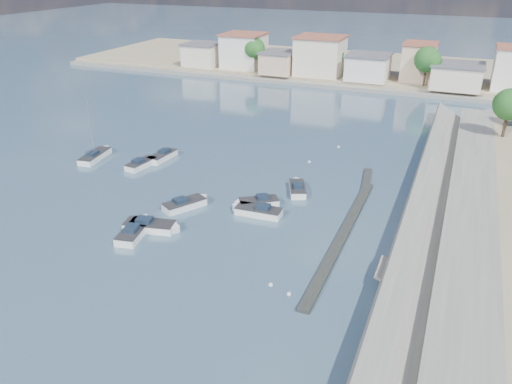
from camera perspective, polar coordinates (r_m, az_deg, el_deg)
ground at (r=78.79m, az=10.16°, el=6.18°), size 400.00×400.00×0.00m
seawall_walkway at (r=52.06m, az=23.20°, el=-4.72°), size 5.00×90.00×1.80m
breakwater at (r=52.78m, az=10.52°, el=-3.44°), size 2.00×31.02×0.35m
far_shore_land at (r=128.36m, az=15.75°, el=13.25°), size 160.00×40.00×1.40m
far_shore_quay at (r=108.07m, az=14.08°, el=11.18°), size 160.00×2.50×0.80m
far_town at (r=111.91m, az=20.40°, el=13.23°), size 113.01×12.80×8.35m
shore_trees at (r=103.16m, az=18.81°, el=13.30°), size 74.56×38.32×7.92m
motorboat_a at (r=51.42m, az=-13.61°, el=-4.30°), size 2.95×5.77×1.48m
motorboat_b at (r=55.77m, az=-7.94°, el=-1.37°), size 4.03×5.08×1.48m
motorboat_c at (r=53.68m, az=0.04°, el=-2.21°), size 5.60×2.17×1.48m
motorboat_d at (r=55.51m, az=0.06°, el=-1.24°), size 4.59×3.97×1.48m
motorboat_e at (r=67.91m, az=-12.85°, el=3.17°), size 2.42×5.17×1.48m
motorboat_f at (r=59.19m, az=4.73°, el=0.41°), size 3.26×4.80×1.48m
motorboat_g at (r=69.69m, az=-10.77°, el=3.93°), size 2.23×5.41×1.48m
motorboat_h at (r=51.80m, az=-11.77°, el=-3.88°), size 5.84×3.08×1.48m
sailboat at (r=72.42m, az=-17.82°, el=3.99°), size 2.80×6.49×9.00m
mooring_buoys at (r=54.44m, az=9.33°, el=-2.55°), size 15.40×36.66×0.39m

